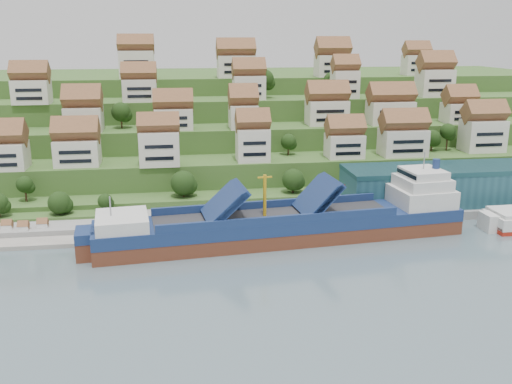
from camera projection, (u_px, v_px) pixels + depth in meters
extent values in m
plane|color=slate|center=(276.00, 241.00, 131.93)|extent=(300.00, 300.00, 0.00)
cube|color=gray|center=(341.00, 213.00, 148.72)|extent=(180.00, 14.00, 2.20)
cube|color=gray|center=(27.00, 234.00, 135.17)|extent=(45.00, 20.00, 1.00)
cube|color=#2D4C1E|center=(235.00, 157.00, 213.41)|extent=(260.00, 128.00, 4.00)
cube|color=#2D4C1E|center=(234.00, 145.00, 217.25)|extent=(260.00, 118.00, 11.00)
cube|color=#2D4C1E|center=(231.00, 132.00, 223.95)|extent=(260.00, 102.00, 18.00)
cube|color=#2D4C1E|center=(229.00, 121.00, 230.64)|extent=(260.00, 86.00, 25.00)
cube|color=#2D4C1E|center=(227.00, 110.00, 238.43)|extent=(260.00, 68.00, 31.00)
cube|color=silver|center=(6.00, 156.00, 153.43)|extent=(10.94, 8.66, 7.13)
cube|color=silver|center=(78.00, 152.00, 157.85)|extent=(11.97, 8.57, 7.19)
cube|color=silver|center=(159.00, 148.00, 157.32)|extent=(10.90, 7.03, 9.49)
cube|color=silver|center=(253.00, 145.00, 163.04)|extent=(9.20, 7.62, 9.36)
cube|color=silver|center=(344.00, 146.00, 167.93)|extent=(10.55, 7.73, 6.88)
cube|color=silver|center=(403.00, 142.00, 170.42)|extent=(13.29, 8.26, 7.91)
cube|color=silver|center=(482.00, 136.00, 176.70)|extent=(12.26, 8.31, 9.70)
cube|color=silver|center=(84.00, 119.00, 170.99)|extent=(10.83, 8.98, 7.23)
cube|color=silver|center=(174.00, 119.00, 174.37)|extent=(11.57, 7.90, 6.40)
cube|color=silver|center=(243.00, 117.00, 176.02)|extent=(8.45, 8.56, 7.24)
cube|color=silver|center=(327.00, 113.00, 183.03)|extent=(12.80, 8.36, 7.80)
cube|color=silver|center=(390.00, 113.00, 184.43)|extent=(14.31, 8.18, 7.35)
cube|color=silver|center=(459.00, 113.00, 187.56)|extent=(9.81, 8.04, 6.41)
cube|color=silver|center=(32.00, 92.00, 179.00)|extent=(11.09, 7.86, 7.44)
cube|color=silver|center=(140.00, 90.00, 185.52)|extent=(10.83, 7.30, 7.14)
cube|color=silver|center=(249.00, 87.00, 191.28)|extent=(10.51, 7.79, 7.88)
cube|color=silver|center=(345.00, 84.00, 194.98)|extent=(8.68, 7.14, 9.33)
cube|color=silver|center=(435.00, 83.00, 200.05)|extent=(11.57, 8.47, 9.39)
cube|color=silver|center=(137.00, 65.00, 202.49)|extent=(12.14, 7.51, 9.63)
cube|color=silver|center=(236.00, 67.00, 206.70)|extent=(13.37, 8.15, 7.80)
cube|color=silver|center=(332.00, 66.00, 211.10)|extent=(12.08, 8.73, 7.80)
cube|color=silver|center=(416.00, 65.00, 219.37)|extent=(9.48, 7.05, 7.53)
ellipsoid|color=#1E3913|center=(25.00, 184.00, 147.75)|extent=(4.36, 4.36, 4.36)
ellipsoid|color=#1E3913|center=(293.00, 180.00, 156.08)|extent=(6.03, 6.03, 6.03)
ellipsoid|color=#1E3913|center=(183.00, 183.00, 152.06)|extent=(6.67, 6.67, 6.67)
ellipsoid|color=#1E3913|center=(432.00, 138.00, 176.95)|extent=(5.24, 5.24, 5.24)
ellipsoid|color=#1E3913|center=(448.00, 131.00, 177.11)|extent=(4.92, 4.92, 4.92)
ellipsoid|color=#1E3913|center=(288.00, 142.00, 171.16)|extent=(4.67, 4.67, 4.67)
ellipsoid|color=#1E3913|center=(382.00, 103.00, 188.98)|extent=(5.47, 5.47, 5.47)
ellipsoid|color=#1E3913|center=(70.00, 117.00, 175.32)|extent=(5.70, 5.70, 5.70)
ellipsoid|color=#1E3913|center=(121.00, 112.00, 175.73)|extent=(5.95, 5.95, 5.95)
ellipsoid|color=#1E3913|center=(264.00, 79.00, 194.62)|extent=(6.77, 6.77, 6.77)
ellipsoid|color=#1E3913|center=(331.00, 80.00, 200.84)|extent=(5.63, 5.63, 5.63)
ellipsoid|color=#1E3913|center=(59.00, 203.00, 141.37)|extent=(5.67, 5.67, 5.67)
ellipsoid|color=#1E3913|center=(105.00, 201.00, 142.92)|extent=(3.78, 3.78, 3.78)
cube|color=#204B56|center=(455.00, 184.00, 153.45)|extent=(60.00, 15.00, 10.00)
cylinder|color=gray|center=(340.00, 200.00, 142.31)|extent=(0.16, 0.16, 8.00)
cube|color=maroon|center=(343.00, 186.00, 141.44)|extent=(1.20, 0.05, 0.80)
cube|color=white|center=(8.00, 229.00, 133.71)|extent=(2.40, 2.20, 2.20)
cube|color=white|center=(24.00, 230.00, 132.84)|extent=(2.40, 2.20, 2.20)
cube|color=white|center=(43.00, 227.00, 134.83)|extent=(2.40, 2.20, 2.20)
cube|color=#5A2C1B|center=(283.00, 236.00, 132.16)|extent=(86.09, 21.23, 5.46)
cube|color=navy|center=(283.00, 221.00, 131.17)|extent=(86.11, 21.36, 2.84)
cube|color=silver|center=(122.00, 221.00, 122.16)|extent=(12.07, 13.45, 2.84)
cube|color=#262628|center=(274.00, 216.00, 130.29)|extent=(55.45, 16.33, 0.33)
cube|color=navy|center=(222.00, 204.00, 126.54)|extent=(9.30, 12.79, 7.55)
cube|color=navy|center=(315.00, 197.00, 131.56)|extent=(8.90, 12.75, 7.98)
cylinder|color=gold|center=(265.00, 196.00, 128.51)|extent=(0.83, 0.83, 9.83)
cube|color=silver|center=(421.00, 196.00, 138.28)|extent=(14.25, 13.66, 4.37)
cube|color=silver|center=(422.00, 182.00, 137.35)|extent=(11.95, 12.14, 2.73)
cube|color=silver|center=(423.00, 173.00, 136.74)|extent=(9.64, 10.63, 1.97)
cylinder|color=navy|center=(436.00, 164.00, 136.94)|extent=(1.91, 1.91, 2.40)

